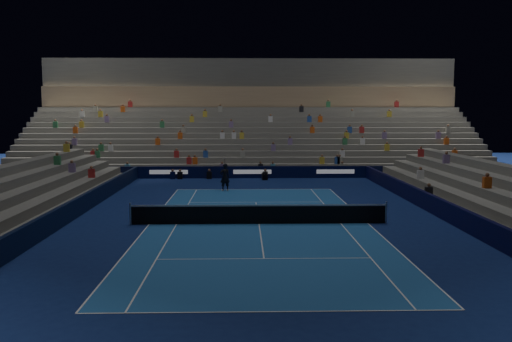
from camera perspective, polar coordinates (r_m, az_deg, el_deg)
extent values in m
plane|color=#0D1C53|center=(27.13, 0.31, -5.62)|extent=(90.00, 90.00, 0.00)
cube|color=#1C549B|center=(27.13, 0.31, -5.61)|extent=(10.97, 23.77, 0.01)
cube|color=black|center=(45.33, -0.39, -0.12)|extent=(44.00, 0.25, 1.00)
cube|color=black|center=(28.99, 19.91, -4.22)|extent=(0.25, 37.00, 1.00)
cube|color=black|center=(28.45, -19.67, -4.41)|extent=(0.25, 37.00, 1.00)
cube|color=slate|center=(46.35, -0.41, -0.29)|extent=(44.00, 1.00, 0.50)
cube|color=slate|center=(47.31, -0.43, 0.15)|extent=(44.00, 1.00, 1.00)
cube|color=slate|center=(48.28, -0.45, 0.58)|extent=(44.00, 1.00, 1.50)
cube|color=slate|center=(49.25, -0.47, 0.98)|extent=(44.00, 1.00, 2.00)
cube|color=slate|center=(50.23, -0.49, 1.38)|extent=(44.00, 1.00, 2.50)
cube|color=slate|center=(51.20, -0.51, 1.75)|extent=(44.00, 1.00, 3.00)
cube|color=slate|center=(52.18, -0.53, 2.11)|extent=(44.00, 1.00, 3.50)
cube|color=slate|center=(53.16, -0.55, 2.46)|extent=(44.00, 1.00, 4.00)
cube|color=slate|center=(54.14, -0.56, 2.80)|extent=(44.00, 1.00, 4.50)
cube|color=slate|center=(55.12, -0.58, 3.12)|extent=(44.00, 1.00, 5.00)
cube|color=slate|center=(56.11, -0.59, 3.44)|extent=(44.00, 1.00, 5.50)
cube|color=slate|center=(57.09, -0.61, 3.74)|extent=(44.00, 1.00, 6.00)
cube|color=#937A5B|center=(58.15, -0.63, 7.83)|extent=(44.00, 0.60, 2.20)
cube|color=#474845|center=(59.67, -0.65, 10.29)|extent=(44.00, 2.40, 3.00)
cube|color=slate|center=(29.34, 21.35, -4.65)|extent=(1.00, 37.00, 0.50)
cube|color=slate|center=(29.69, 23.15, -4.11)|extent=(1.00, 37.00, 1.00)
cube|color=slate|center=(30.08, 24.91, -3.58)|extent=(1.00, 37.00, 1.50)
cube|color=#605F5B|center=(28.75, -21.17, -4.86)|extent=(1.00, 37.00, 0.50)
cube|color=#605F5B|center=(29.06, -23.05, -4.32)|extent=(1.00, 37.00, 1.00)
cube|color=#605F5B|center=(29.40, -24.89, -3.79)|extent=(1.00, 37.00, 1.50)
cylinder|color=#B2B2B7|center=(27.59, -13.13, -4.42)|extent=(0.10, 0.10, 1.10)
cylinder|color=#B2B2B7|center=(27.96, 13.58, -4.29)|extent=(0.10, 0.10, 1.10)
cube|color=black|center=(27.04, 0.32, -4.69)|extent=(12.80, 0.03, 0.90)
cube|color=white|center=(26.95, 0.32, -3.66)|extent=(12.80, 0.04, 0.08)
imported|color=black|center=(38.12, -3.30, -0.66)|extent=(0.83, 0.68, 1.94)
cube|color=black|center=(44.20, 0.92, -0.57)|extent=(0.49, 0.57, 0.58)
cylinder|color=black|center=(43.75, 0.94, -0.41)|extent=(0.20, 0.36, 0.16)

